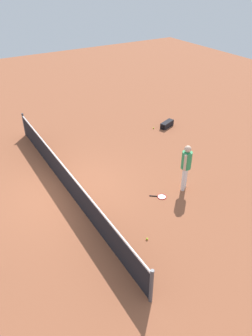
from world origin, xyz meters
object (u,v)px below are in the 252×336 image
at_px(tennis_ball_midcourt, 147,239).
at_px(equipment_bag, 167,125).
at_px(tennis_racket_near_player, 161,197).
at_px(tennis_ball_near_player, 184,170).
at_px(tennis_ball_baseline, 154,128).
at_px(tennis_ball_by_net, 186,176).
at_px(player_near_side, 186,164).

height_order(tennis_ball_midcourt, equipment_bag, equipment_bag).
distance_m(tennis_racket_near_player, tennis_ball_near_player, 1.91).
relative_size(tennis_racket_near_player, tennis_ball_baseline, 8.55).
xyz_separation_m(tennis_ball_near_player, tennis_ball_baseline, (3.60, -1.14, 0.00)).
height_order(tennis_racket_near_player, tennis_ball_by_net, tennis_ball_by_net).
bearing_deg(player_near_side, tennis_racket_near_player, 89.73).
xyz_separation_m(tennis_ball_midcourt, tennis_ball_baseline, (5.85, -4.38, 0.00)).
distance_m(tennis_ball_near_player, equipment_bag, 3.85).
relative_size(player_near_side, equipment_bag, 2.01).
relative_size(tennis_ball_near_player, tennis_ball_midcourt, 1.00).
distance_m(tennis_ball_near_player, tennis_ball_baseline, 3.78).
bearing_deg(tennis_ball_midcourt, tennis_ball_by_net, -58.20).
relative_size(tennis_ball_by_net, equipment_bag, 0.08).
relative_size(player_near_side, tennis_racket_near_player, 3.01).
xyz_separation_m(tennis_racket_near_player, tennis_ball_midcourt, (-1.40, 1.53, 0.02)).
bearing_deg(player_near_side, tennis_ball_near_player, -40.62).
xyz_separation_m(tennis_ball_by_net, equipment_bag, (3.77, -1.95, 0.11)).
bearing_deg(tennis_racket_near_player, tennis_ball_baseline, -32.59).
bearing_deg(tennis_ball_near_player, equipment_bag, -27.47).
distance_m(tennis_racket_near_player, tennis_ball_midcourt, 2.07).
bearing_deg(player_near_side, tennis_ball_by_net, -48.12).
height_order(player_near_side, tennis_ball_by_net, player_near_side).
bearing_deg(equipment_bag, tennis_ball_baseline, 73.55).
distance_m(player_near_side, tennis_ball_midcourt, 3.02).
height_order(tennis_racket_near_player, tennis_ball_midcourt, tennis_ball_midcourt).
relative_size(player_near_side, tennis_ball_midcourt, 25.76).
height_order(tennis_ball_near_player, equipment_bag, equipment_bag).
relative_size(tennis_ball_by_net, tennis_ball_baseline, 1.00).
bearing_deg(tennis_ball_near_player, tennis_ball_baseline, -17.64).
relative_size(tennis_racket_near_player, tennis_ball_near_player, 8.55).
bearing_deg(player_near_side, equipment_bag, -30.46).
distance_m(tennis_ball_baseline, equipment_bag, 0.67).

